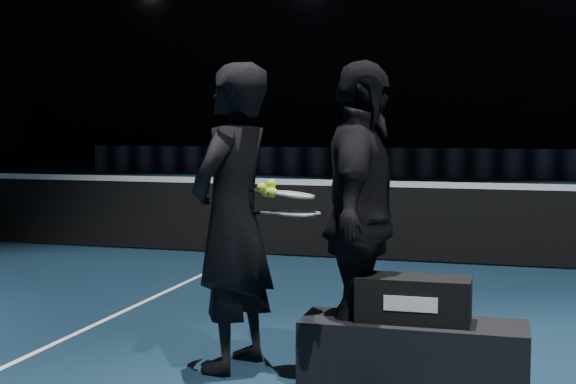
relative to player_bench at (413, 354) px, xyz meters
name	(u,v)px	position (x,y,z in m)	size (l,w,h in m)	color
floor	(247,254)	(-2.66, 4.53, -0.21)	(36.00, 36.00, 0.00)	#0D1E32
wall_back	(424,23)	(-2.66, 22.53, 4.79)	(30.00, 30.00, 0.00)	black
court_lines	(247,254)	(-2.66, 4.53, -0.20)	(10.98, 23.78, 0.01)	white
net_mesh	(247,218)	(-2.66, 4.53, 0.24)	(12.80, 0.02, 0.86)	black
net_tape	(247,181)	(-2.66, 4.53, 0.71)	(12.80, 0.03, 0.07)	white
sponsor_backdrop	(412,162)	(-2.66, 20.03, 0.24)	(22.00, 0.15, 0.90)	black
player_bench	(413,354)	(0.00, 0.00, 0.00)	(1.37, 0.46, 0.41)	black
racket_bag	(414,299)	(0.00, 0.00, 0.34)	(0.69, 0.29, 0.27)	black
bag_signature	(410,304)	(0.00, -0.15, 0.34)	(0.32, 0.00, 0.09)	white
player_a	(232,217)	(-1.20, 0.05, 0.80)	(0.73, 0.48, 2.01)	black
player_b	(361,222)	(-0.35, 0.06, 0.80)	(1.18, 0.49, 2.01)	black
racket_lower	(299,214)	(-0.75, 0.06, 0.84)	(0.68, 0.22, 0.03)	black
racket_upper	(293,195)	(-0.80, 0.10, 0.96)	(0.68, 0.22, 0.03)	black
tennis_balls	(270,190)	(-0.94, 0.06, 0.99)	(0.12, 0.10, 0.12)	#A0CD2B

